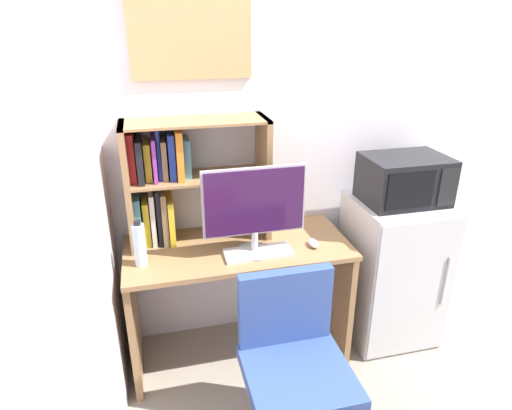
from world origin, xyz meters
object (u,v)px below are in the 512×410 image
at_px(keyboard, 258,253).
at_px(wall_corkboard, 191,34).
at_px(hutch_bookshelf, 175,179).
at_px(desk_chair, 294,379).
at_px(water_bottle, 140,244).
at_px(computer_mouse, 313,243).
at_px(mini_fridge, 392,269).
at_px(microwave, 404,179).
at_px(monitor, 255,206).

height_order(keyboard, wall_corkboard, wall_corkboard).
xyz_separation_m(hutch_bookshelf, wall_corkboard, (0.14, 0.11, 0.74)).
bearing_deg(hutch_bookshelf, desk_chair, -62.13).
height_order(water_bottle, desk_chair, water_bottle).
distance_m(hutch_bookshelf, desk_chair, 1.20).
distance_m(computer_mouse, mini_fridge, 0.67).
height_order(keyboard, desk_chair, desk_chair).
height_order(hutch_bookshelf, water_bottle, hutch_bookshelf).
bearing_deg(microwave, monitor, -174.62).
relative_size(hutch_bookshelf, microwave, 1.66).
distance_m(water_bottle, desk_chair, 1.01).
xyz_separation_m(computer_mouse, desk_chair, (-0.29, -0.55, -0.40)).
relative_size(mini_fridge, desk_chair, 1.08).
distance_m(keyboard, water_bottle, 0.63).
bearing_deg(microwave, hutch_bookshelf, 171.96).
xyz_separation_m(computer_mouse, mini_fridge, (0.58, 0.09, -0.31)).
xyz_separation_m(keyboard, microwave, (0.91, 0.11, 0.31)).
bearing_deg(computer_mouse, water_bottle, 178.40).
xyz_separation_m(microwave, wall_corkboard, (-1.17, 0.30, 0.79)).
height_order(computer_mouse, wall_corkboard, wall_corkboard).
relative_size(hutch_bookshelf, keyboard, 2.11).
distance_m(microwave, desk_chair, 1.29).
xyz_separation_m(keyboard, mini_fridge, (0.91, 0.11, -0.30)).
height_order(keyboard, mini_fridge, mini_fridge).
distance_m(hutch_bookshelf, microwave, 1.32).
bearing_deg(keyboard, hutch_bookshelf, 143.87).
xyz_separation_m(water_bottle, mini_fridge, (1.52, 0.06, -0.41)).
xyz_separation_m(water_bottle, desk_chair, (0.66, -0.58, -0.51)).
bearing_deg(desk_chair, hutch_bookshelf, 117.87).
height_order(microwave, desk_chair, microwave).
xyz_separation_m(computer_mouse, microwave, (0.58, 0.09, 0.30)).
bearing_deg(computer_mouse, wall_corkboard, 146.34).
distance_m(water_bottle, microwave, 1.54).
height_order(water_bottle, microwave, microwave).
bearing_deg(wall_corkboard, keyboard, -57.23).
relative_size(hutch_bookshelf, desk_chair, 0.90).
xyz_separation_m(desk_chair, wall_corkboard, (-0.30, 0.94, 1.50)).
relative_size(computer_mouse, mini_fridge, 0.11).
distance_m(keyboard, desk_chair, 0.67).
xyz_separation_m(microwave, desk_chair, (-0.87, -0.65, -0.70)).
xyz_separation_m(water_bottle, microwave, (1.52, 0.07, 0.20)).
bearing_deg(monitor, wall_corkboard, 122.57).
bearing_deg(wall_corkboard, computer_mouse, -33.66).
xyz_separation_m(mini_fridge, desk_chair, (-0.87, -0.64, -0.10)).
bearing_deg(monitor, hutch_bookshelf, 144.86).
distance_m(hutch_bookshelf, keyboard, 0.61).
distance_m(mini_fridge, microwave, 0.61).
height_order(microwave, wall_corkboard, wall_corkboard).
bearing_deg(microwave, keyboard, -173.17).
relative_size(mini_fridge, microwave, 1.99).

